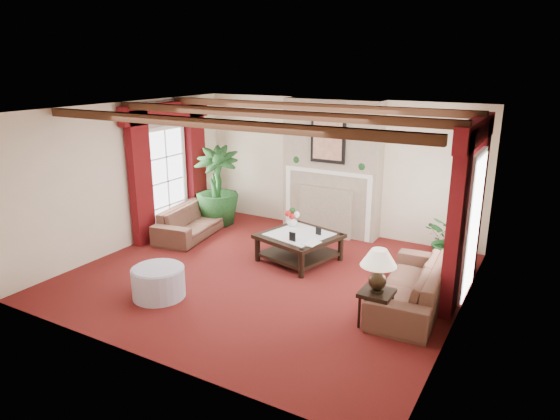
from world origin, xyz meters
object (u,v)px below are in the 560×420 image
Objects in this scene: sofa_left at (195,215)px; potted_palm at (217,203)px; sofa_right at (413,277)px; coffee_table at (299,247)px; side_table at (376,308)px; ottoman at (159,282)px.

potted_palm is at bearing -10.61° from sofa_left.
potted_palm reaches higher than sofa_right.
sofa_right reaches higher than coffee_table.
potted_palm is at bearing 150.66° from side_table.
sofa_left is 4.25× the size of side_table.
sofa_left is at bearing -91.46° from potted_palm.
coffee_table is at bearing -110.95° from sofa_right.
side_table is 3.20m from ottoman.
ottoman is (1.33, -3.28, -0.24)m from potted_palm.
ottoman is (-3.10, -0.79, -0.02)m from side_table.
sofa_left reaches higher than side_table.
potted_palm is 2.46× the size of ottoman.
ottoman is (-3.35, -1.61, -0.20)m from sofa_right.
sofa_right is 3.73m from ottoman.
potted_palm is at bearing 173.05° from coffee_table.
sofa_left is at bearing -104.62° from sofa_right.
coffee_table is 2.45m from side_table.
sofa_right is 4.97m from potted_palm.
ottoman is at bearing -165.74° from side_table.
potted_palm is at bearing -113.20° from sofa_right.
coffee_table is at bearing -21.49° from potted_palm.
sofa_right is (4.70, -0.91, 0.03)m from sofa_left.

